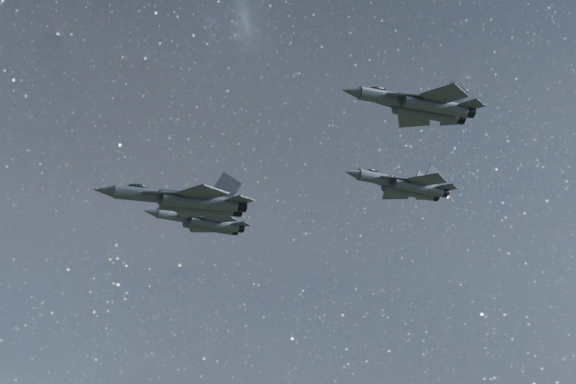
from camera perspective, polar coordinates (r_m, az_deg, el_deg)
jet_lead at (r=84.36m, az=-8.61°, el=-0.73°), size 19.58×13.25×4.93m
jet_left at (r=108.72m, az=-7.17°, el=-2.55°), size 17.56×12.50×4.48m
jet_right at (r=71.95m, az=11.09°, el=7.21°), size 15.64×10.65×3.93m
jet_slot at (r=93.64m, az=9.87°, el=0.55°), size 17.35×12.19×4.38m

